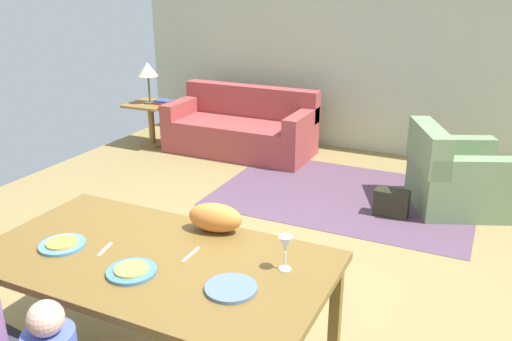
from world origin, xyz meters
name	(u,v)px	position (x,y,z in m)	size (l,w,h in m)	color
ground_plane	(277,254)	(0.00, 0.44, -0.01)	(6.63, 6.08, 0.02)	olive
back_wall	(376,46)	(0.00, 3.53, 1.35)	(6.63, 0.10, 2.70)	#BAC2A2
dining_table	(154,268)	(-0.06, -1.12, 0.69)	(1.88, 1.01, 0.76)	brown
plate_near_man	(62,245)	(-0.57, -1.24, 0.77)	(0.25, 0.25, 0.02)	teal
pizza_near_man	(62,242)	(-0.57, -1.24, 0.78)	(0.17, 0.17, 0.01)	gold
plate_near_child	(132,271)	(-0.06, -1.30, 0.77)	(0.25, 0.25, 0.02)	teal
pizza_near_child	(131,269)	(-0.06, -1.30, 0.78)	(0.17, 0.17, 0.01)	gold
plate_near_woman	(231,288)	(0.46, -1.22, 0.77)	(0.25, 0.25, 0.02)	slate
wine_glass	(285,246)	(0.62, -0.94, 0.89)	(0.07, 0.07, 0.19)	silver
fork	(105,249)	(-0.34, -1.17, 0.76)	(0.02, 0.15, 0.01)	silver
knife	(191,254)	(0.11, -1.02, 0.76)	(0.01, 0.17, 0.01)	silver
cat	(215,218)	(0.09, -0.72, 0.84)	(0.32, 0.16, 0.17)	orange
area_rug	(345,195)	(0.16, 1.88, 0.00)	(2.60, 1.80, 0.01)	#573D52
couch	(241,129)	(-1.49, 2.74, 0.30)	(1.87, 0.86, 0.82)	#9F3F3F
armchair	(455,176)	(1.20, 2.06, 0.32)	(1.12, 1.12, 0.82)	gray
side_table	(151,118)	(-2.72, 2.48, 0.38)	(0.56, 0.56, 0.58)	olive
table_lamp	(148,71)	(-2.72, 2.48, 1.01)	(0.26, 0.26, 0.54)	#454734
book_lower	(162,103)	(-2.55, 2.51, 0.59)	(0.22, 0.16, 0.03)	maroon
book_upper	(164,101)	(-2.52, 2.52, 0.62)	(0.22, 0.16, 0.03)	#384D85
handbag	(391,203)	(0.70, 1.58, 0.13)	(0.32, 0.16, 0.26)	black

